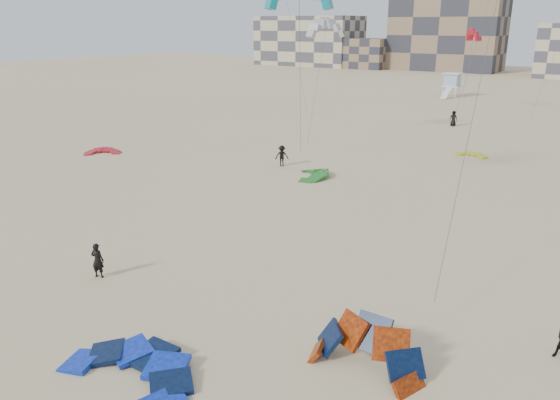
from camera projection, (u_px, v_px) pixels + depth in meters
The scene contains 15 objects.
ground at pixel (144, 298), 24.67m from camera, with size 320.00×320.00×0.00m, color beige.
kite_ground_blue at pixel (132, 375), 19.23m from camera, with size 4.86×5.06×0.80m, color #133AEA, non-canonical shape.
kite_ground_orange at pixel (364, 368), 19.62m from camera, with size 4.41×3.21×2.95m, color #CF3D0B, non-canonical shape.
kite_ground_red at pixel (103, 153), 52.19m from camera, with size 3.11×3.26×0.71m, color red, non-canonical shape.
kite_ground_green at pixel (312, 176), 44.32m from camera, with size 3.78×3.95×0.89m, color #267721, non-canonical shape.
kite_ground_yellow at pixel (471, 156), 51.13m from camera, with size 2.66×2.80×0.38m, color #C5CD0F, non-canonical shape.
kitesurfer_main at pixel (98, 260), 26.42m from camera, with size 0.65×0.42×1.77m, color black.
kitesurfer_c at pixel (282, 156), 47.25m from camera, with size 1.17×0.67×1.81m, color black.
kitesurfer_e at pixel (453, 118), 65.82m from camera, with size 0.90×0.59×1.85m, color black.
kite_fly_grey at pixel (326, 30), 55.22m from camera, with size 5.34×10.05×11.82m.
kite_fly_red at pixel (473, 36), 71.89m from camera, with size 4.24×7.19×10.44m.
lifeguard_tower_far at pixel (452, 85), 91.90m from camera, with size 2.84×5.43×3.99m.
condo_west_a at pixel (309, 41), 162.30m from camera, with size 30.00×15.00×14.00m, color #C4B490.
condo_west_b at pixel (447, 35), 143.52m from camera, with size 28.00×14.00×18.00m, color #886D52.
condo_fill_left at pixel (367, 53), 150.99m from camera, with size 12.00×10.00×8.00m, color #886D52.
Camera 1 is at (17.49, -14.87, 11.80)m, focal length 35.00 mm.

